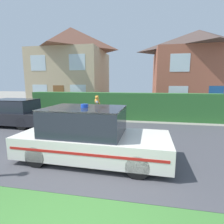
% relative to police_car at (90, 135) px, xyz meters
% --- Properties ---
extents(road_strip, '(28.00, 6.98, 0.01)m').
position_rel_police_car_xyz_m(road_strip, '(0.41, 1.71, -0.75)').
color(road_strip, '#424247').
rests_on(road_strip, ground).
extents(garden_hedge, '(12.02, 0.77, 1.70)m').
position_rel_police_car_xyz_m(garden_hedge, '(0.09, 6.18, 0.09)').
color(garden_hedge, '#2D662D').
rests_on(garden_hedge, ground).
extents(police_car, '(4.57, 1.98, 1.70)m').
position_rel_police_car_xyz_m(police_car, '(0.00, 0.00, 0.00)').
color(police_car, black).
rests_on(police_car, road_strip).
extents(cat, '(0.19, 0.31, 0.26)m').
position_rel_police_car_xyz_m(cat, '(0.21, 0.07, 1.06)').
color(cat, orange).
rests_on(cat, police_car).
extents(neighbour_car_near, '(4.21, 1.72, 1.44)m').
position_rel_police_car_xyz_m(neighbour_car_near, '(-5.51, 3.33, -0.05)').
color(neighbour_car_near, black).
rests_on(neighbour_car_near, road_strip).
extents(house_left, '(6.76, 6.49, 7.69)m').
position_rel_police_car_xyz_m(house_left, '(-5.73, 12.28, 3.17)').
color(house_left, tan).
rests_on(house_left, ground).
extents(house_right, '(7.60, 6.63, 6.83)m').
position_rel_police_car_xyz_m(house_right, '(6.08, 12.21, 2.73)').
color(house_right, '#93513D').
rests_on(house_right, ground).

